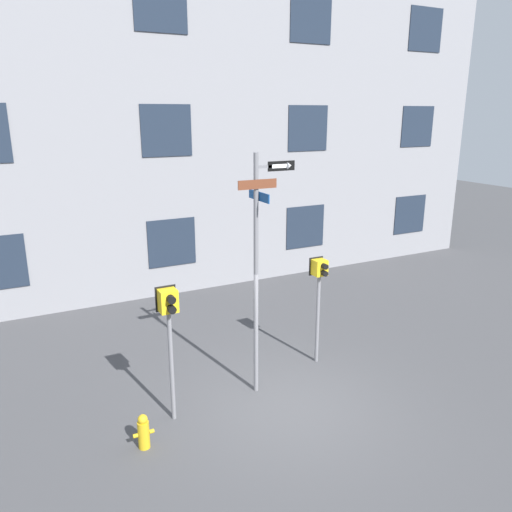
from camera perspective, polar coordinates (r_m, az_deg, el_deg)
ground_plane at (r=10.03m, az=3.91°, el=-16.95°), size 60.00×60.00×0.00m
building_facade at (r=15.27m, az=-10.90°, el=20.16°), size 24.00×0.63×13.25m
street_sign_pole at (r=9.45m, az=0.34°, el=-0.26°), size 1.18×0.79×4.78m
pedestrian_signal_left at (r=8.90m, az=-9.91°, el=-6.99°), size 0.37×0.40×2.56m
pedestrian_signal_right at (r=10.97m, az=7.23°, el=-3.09°), size 0.35×0.40×2.44m
fire_hydrant at (r=9.08m, az=-12.73°, el=-19.01°), size 0.36×0.20×0.63m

